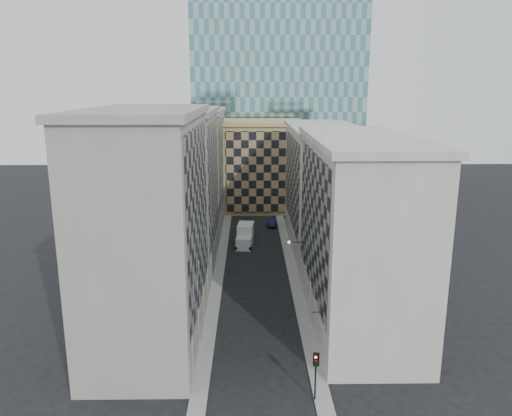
{
  "coord_description": "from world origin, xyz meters",
  "views": [
    {
      "loc": [
        -0.91,
        -37.19,
        25.74
      ],
      "look_at": [
        -0.19,
        13.92,
        13.22
      ],
      "focal_mm": 35.0,
      "sensor_mm": 36.0,
      "label": 1
    }
  ],
  "objects": [
    {
      "name": "dark_car",
      "position": [
        3.35,
        53.7,
        0.75
      ],
      "size": [
        1.79,
        4.62,
        1.5
      ],
      "primitive_type": "imported",
      "rotation": [
        0.0,
        0.0,
        -0.05
      ],
      "color": "#10153D",
      "rests_on": "ground"
    },
    {
      "name": "ground",
      "position": [
        0.0,
        0.0,
        0.0
      ],
      "size": [
        260.0,
        260.0,
        0.0
      ],
      "primitive_type": "plane",
      "color": "black",
      "rests_on": "ground"
    },
    {
      "name": "bldg_left_b",
      "position": [
        -10.88,
        33.0,
        11.32
      ],
      "size": [
        10.8,
        22.8,
        22.7
      ],
      "color": "gray",
      "rests_on": "ground"
    },
    {
      "name": "bldg_right_b",
      "position": [
        10.89,
        42.0,
        9.85
      ],
      "size": [
        10.8,
        28.8,
        19.7
      ],
      "color": "#B8B4A9",
      "rests_on": "ground"
    },
    {
      "name": "bldg_left_c",
      "position": [
        -10.88,
        55.0,
        10.83
      ],
      "size": [
        10.8,
        22.8,
        21.7
      ],
      "color": "gray",
      "rests_on": "ground"
    },
    {
      "name": "sidewalk_east",
      "position": [
        5.25,
        30.0,
        0.07
      ],
      "size": [
        1.5,
        100.0,
        0.15
      ],
      "primitive_type": "cube",
      "color": "gray",
      "rests_on": "ground"
    },
    {
      "name": "sidewalk_west",
      "position": [
        -5.25,
        30.0,
        0.07
      ],
      "size": [
        1.5,
        100.0,
        0.15
      ],
      "primitive_type": "cube",
      "color": "gray",
      "rests_on": "ground"
    },
    {
      "name": "bldg_right_a",
      "position": [
        10.88,
        15.0,
        10.32
      ],
      "size": [
        10.8,
        26.8,
        20.7
      ],
      "color": "#B8B4A9",
      "rests_on": "ground"
    },
    {
      "name": "traffic_light",
      "position": [
        4.55,
        -0.37,
        3.19
      ],
      "size": [
        0.53,
        0.5,
        4.24
      ],
      "rotation": [
        0.0,
        0.0,
        -0.25
      ],
      "color": "black",
      "rests_on": "sidewalk_east"
    },
    {
      "name": "box_truck",
      "position": [
        -1.58,
        42.05,
        1.5
      ],
      "size": [
        3.14,
        6.49,
        3.44
      ],
      "rotation": [
        0.0,
        0.0,
        -0.09
      ],
      "color": "white",
      "rests_on": "ground"
    },
    {
      "name": "flagpoles_left",
      "position": [
        -5.9,
        6.0,
        8.0
      ],
      "size": [
        0.1,
        6.33,
        2.33
      ],
      "color": "gray",
      "rests_on": "ground"
    },
    {
      "name": "bldg_left_a",
      "position": [
        -10.88,
        11.0,
        11.82
      ],
      "size": [
        10.8,
        22.8,
        23.7
      ],
      "color": "gray",
      "rests_on": "ground"
    },
    {
      "name": "shop_sign",
      "position": [
        4.95,
        7.65,
        3.83
      ],
      "size": [
        1.17,
        0.76,
        0.84
      ],
      "rotation": [
        0.0,
        0.0,
        0.02
      ],
      "color": "black",
      "rests_on": "ground"
    },
    {
      "name": "tan_block",
      "position": [
        2.0,
        67.9,
        9.44
      ],
      "size": [
        16.8,
        14.8,
        18.8
      ],
      "color": "tan",
      "rests_on": "ground"
    },
    {
      "name": "church_tower",
      "position": [
        0.0,
        82.0,
        26.95
      ],
      "size": [
        7.2,
        7.2,
        51.5
      ],
      "color": "#2C2722",
      "rests_on": "ground"
    },
    {
      "name": "bracket_lamp",
      "position": [
        4.38,
        24.0,
        6.2
      ],
      "size": [
        1.98,
        0.36,
        0.36
      ],
      "color": "black",
      "rests_on": "ground"
    }
  ]
}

